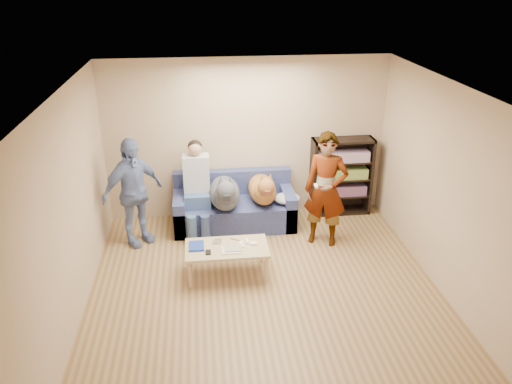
{
  "coord_description": "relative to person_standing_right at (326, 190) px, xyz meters",
  "views": [
    {
      "loc": [
        -0.74,
        -5.1,
        3.8
      ],
      "look_at": [
        0.0,
        1.2,
        0.95
      ],
      "focal_mm": 35.0,
      "sensor_mm": 36.0,
      "label": 1
    }
  ],
  "objects": [
    {
      "name": "notebook_blue",
      "position": [
        -1.9,
        -0.66,
        -0.43
      ],
      "size": [
        0.2,
        0.26,
        0.03
      ],
      "primitive_type": "cube",
      "color": "#1B3597",
      "rests_on": "coffee_table"
    },
    {
      "name": "sofa",
      "position": [
        -1.29,
        0.74,
        -0.58
      ],
      "size": [
        1.9,
        0.85,
        0.82
      ],
      "color": "#515B93",
      "rests_on": "ground"
    },
    {
      "name": "wall_right",
      "position": [
        1.21,
        -1.36,
        0.44
      ],
      "size": [
        0.0,
        5.0,
        5.0
      ],
      "primitive_type": "plane",
      "rotation": [
        1.57,
        0.0,
        -1.57
      ],
      "color": "tan",
      "rests_on": "ground"
    },
    {
      "name": "wall_front",
      "position": [
        -1.04,
        -3.86,
        0.44
      ],
      "size": [
        4.5,
        0.0,
        4.5
      ],
      "primitive_type": "plane",
      "rotation": [
        -1.57,
        0.0,
        0.0
      ],
      "color": "tan",
      "rests_on": "ground"
    },
    {
      "name": "papers",
      "position": [
        -1.45,
        -0.81,
        -0.43
      ],
      "size": [
        0.26,
        0.2,
        0.02
      ],
      "primitive_type": "cube",
      "color": "silver",
      "rests_on": "coffee_table"
    },
    {
      "name": "wall_left",
      "position": [
        -3.29,
        -1.36,
        0.44
      ],
      "size": [
        0.0,
        5.0,
        5.0
      ],
      "primitive_type": "plane",
      "rotation": [
        1.57,
        0.0,
        1.57
      ],
      "color": "tan",
      "rests_on": "ground"
    },
    {
      "name": "ground",
      "position": [
        -1.04,
        -1.36,
        -0.86
      ],
      "size": [
        5.0,
        5.0,
        0.0
      ],
      "primitive_type": "plane",
      "color": "brown",
      "rests_on": "ground"
    },
    {
      "name": "coffee_table",
      "position": [
        -1.5,
        -0.71,
        -0.49
      ],
      "size": [
        1.1,
        0.6,
        0.42
      ],
      "color": "#D4B682",
      "rests_on": "ground"
    },
    {
      "name": "blanket",
      "position": [
        -0.47,
        0.53,
        -0.36
      ],
      "size": [
        0.42,
        0.35,
        0.14
      ],
      "primitive_type": "ellipsoid",
      "color": "#A1A1A6",
      "rests_on": "sofa"
    },
    {
      "name": "person_standing_right",
      "position": [
        0.0,
        0.0,
        0.0
      ],
      "size": [
        0.74,
        0.62,
        1.72
      ],
      "primitive_type": "imported",
      "rotation": [
        0.0,
        0.0,
        -0.38
      ],
      "color": "gray",
      "rests_on": "ground"
    },
    {
      "name": "camera_silver",
      "position": [
        -1.62,
        -0.59,
        -0.41
      ],
      "size": [
        0.11,
        0.06,
        0.05
      ],
      "primitive_type": "cube",
      "color": "#AFAEB3",
      "rests_on": "coffee_table"
    },
    {
      "name": "ceiling",
      "position": [
        -1.04,
        -1.36,
        1.74
      ],
      "size": [
        5.0,
        5.0,
        0.0
      ],
      "primitive_type": "plane",
      "rotation": [
        3.14,
        0.0,
        0.0
      ],
      "color": "white",
      "rests_on": "ground"
    },
    {
      "name": "person_seated",
      "position": [
        -1.86,
        0.61,
        -0.09
      ],
      "size": [
        0.4,
        0.73,
        1.47
      ],
      "color": "#455D98",
      "rests_on": "sofa"
    },
    {
      "name": "headphone_cup_b",
      "position": [
        -1.3,
        -0.65,
        -0.43
      ],
      "size": [
        0.07,
        0.07,
        0.02
      ],
      "primitive_type": "cylinder",
      "color": "white",
      "rests_on": "coffee_table"
    },
    {
      "name": "wall_back",
      "position": [
        -1.04,
        1.14,
        0.44
      ],
      "size": [
        4.5,
        0.0,
        4.5
      ],
      "primitive_type": "plane",
      "rotation": [
        1.57,
        0.0,
        0.0
      ],
      "color": "tan",
      "rests_on": "ground"
    },
    {
      "name": "magazine",
      "position": [
        -1.42,
        -0.79,
        -0.42
      ],
      "size": [
        0.22,
        0.17,
        0.01
      ],
      "primitive_type": "cube",
      "color": "#A89E87",
      "rests_on": "coffee_table"
    },
    {
      "name": "controller_b",
      "position": [
        -1.14,
        -0.69,
        -0.42
      ],
      "size": [
        0.09,
        0.06,
        0.03
      ],
      "primitive_type": "cube",
      "color": "white",
      "rests_on": "coffee_table"
    },
    {
      "name": "wallet",
      "position": [
        -1.75,
        -0.83,
        -0.43
      ],
      "size": [
        0.07,
        0.12,
        0.02
      ],
      "primitive_type": "cube",
      "color": "black",
      "rests_on": "coffee_table"
    },
    {
      "name": "headphone_cup_a",
      "position": [
        -1.3,
        -0.73,
        -0.43
      ],
      "size": [
        0.07,
        0.07,
        0.02
      ],
      "primitive_type": "cylinder",
      "color": "white",
      "rests_on": "coffee_table"
    },
    {
      "name": "person_standing_left",
      "position": [
        -2.79,
        0.32,
        -0.04
      ],
      "size": [
        1.01,
        0.91,
        1.65
      ],
      "primitive_type": "imported",
      "rotation": [
        0.0,
        0.0,
        0.66
      ],
      "color": "#7989C2",
      "rests_on": "ground"
    },
    {
      "name": "dog_tan",
      "position": [
        -0.84,
        0.6,
        -0.21
      ],
      "size": [
        0.43,
        1.18,
        0.63
      ],
      "color": "#A56B32",
      "rests_on": "sofa"
    },
    {
      "name": "bookshelf",
      "position": [
        0.51,
        0.97,
        -0.18
      ],
      "size": [
        1.0,
        0.34,
        1.3
      ],
      "color": "black",
      "rests_on": "ground"
    },
    {
      "name": "controller_a",
      "position": [
        -1.22,
        -0.61,
        -0.42
      ],
      "size": [
        0.04,
        0.13,
        0.03
      ],
      "primitive_type": "cube",
      "color": "white",
      "rests_on": "coffee_table"
    },
    {
      "name": "held_controller",
      "position": [
        -0.2,
        -0.2,
        0.16
      ],
      "size": [
        0.04,
        0.12,
        0.03
      ],
      "primitive_type": "cube",
      "rotation": [
        0.0,
        0.0,
        -0.03
      ],
      "color": "white",
      "rests_on": "person_standing_right"
    },
    {
      "name": "pen_orange",
      "position": [
        -1.52,
        -0.87,
        -0.44
      ],
      "size": [
        0.13,
        0.06,
        0.01
      ],
      "primitive_type": "cylinder",
      "rotation": [
        0.0,
        1.57,
        0.35
      ],
      "color": "orange",
      "rests_on": "coffee_table"
    },
    {
      "name": "pen_black",
      "position": [
        -1.38,
        -0.53,
        -0.44
      ],
      "size": [
        0.13,
        0.08,
        0.01
      ],
      "primitive_type": "cylinder",
      "rotation": [
        0.0,
        1.57,
        -0.52
      ],
      "color": "black",
      "rests_on": "coffee_table"
    },
    {
      "name": "dog_gray",
      "position": [
        -1.45,
        0.49,
        -0.19
      ],
      "size": [
        0.47,
        1.28,
        0.68
      ],
      "color": "#4F535A",
      "rests_on": "sofa"
    }
  ]
}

